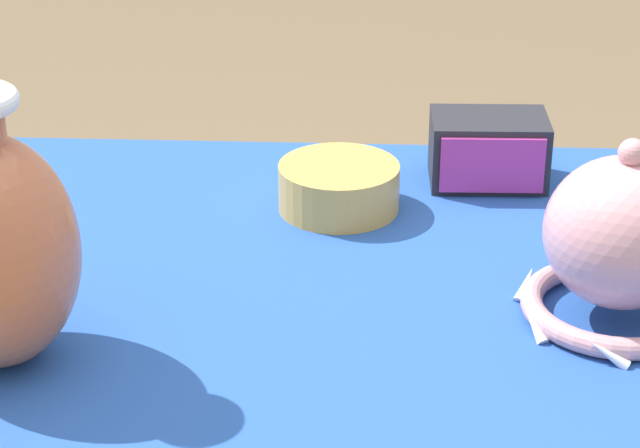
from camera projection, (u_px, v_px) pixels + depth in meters
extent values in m
cube|color=brown|center=(329.00, 280.00, 1.33)|extent=(1.30, 0.65, 0.03)
cube|color=#234C9E|center=(329.00, 266.00, 1.32)|extent=(1.32, 0.67, 0.01)
torus|color=#D19399|center=(614.00, 306.00, 1.21)|extent=(0.18, 0.18, 0.02)
ellipsoid|color=#D19399|center=(623.00, 232.00, 1.18)|extent=(0.15, 0.15, 0.15)
sphere|color=#D19399|center=(633.00, 153.00, 1.14)|extent=(0.03, 0.03, 0.03)
cone|color=white|center=(581.00, 263.00, 1.29)|extent=(0.04, 0.02, 0.03)
cone|color=white|center=(526.00, 284.00, 1.25)|extent=(0.03, 0.04, 0.03)
cone|color=white|center=(534.00, 324.00, 1.18)|extent=(0.03, 0.04, 0.03)
cone|color=white|center=(608.00, 354.00, 1.13)|extent=(0.04, 0.02, 0.03)
cube|color=#232328|center=(488.00, 149.00, 1.49)|extent=(0.14, 0.09, 0.08)
cube|color=#B23384|center=(492.00, 165.00, 1.45)|extent=(0.12, 0.01, 0.07)
cylinder|color=gold|center=(339.00, 187.00, 1.43)|extent=(0.14, 0.14, 0.05)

